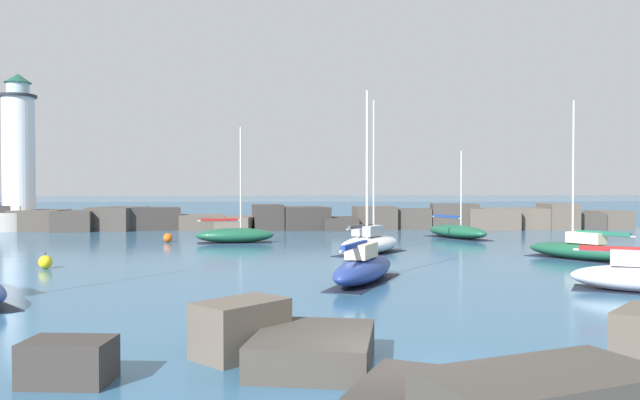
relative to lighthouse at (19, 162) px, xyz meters
The scene contains 13 objects.
ground_plane 57.31m from the lighthouse, 59.88° to the right, with size 600.00×600.00×0.00m, color #336084.
open_sea_beyond 67.00m from the lighthouse, 64.63° to the left, with size 400.00×116.00×0.01m.
breakwater_jetty 29.40m from the lighthouse, ahead, with size 64.92×6.98×2.59m.
lighthouse is the anchor object (origin of this frame).
foreground_rocks 58.27m from the lighthouse, 58.68° to the right, with size 17.69×8.61×1.41m.
sailboat_moored_0 27.24m from the lighthouse, 33.42° to the right, with size 6.08×2.46×8.86m.
sailboat_moored_1 51.38m from the lighthouse, 31.74° to the right, with size 5.21×6.78×9.40m.
sailboat_moored_2 55.69m from the lighthouse, 43.18° to the right, with size 5.49×4.25×7.84m.
sailboat_moored_3 42.31m from the lighthouse, 15.63° to the right, with size 4.69×7.33×7.28m.
sailboat_moored_5 46.07m from the lighthouse, 49.79° to the right, with size 4.32×6.78×8.63m.
sailboat_moored_6 39.29m from the lighthouse, 35.92° to the right, with size 5.66×6.55×9.87m.
mooring_buoy_orange_near 22.68m from the lighthouse, 38.98° to the right, with size 0.70×0.70×0.90m.
mooring_buoy_far_side 32.74m from the lighthouse, 65.24° to the right, with size 0.70×0.70×0.90m.
Camera 1 is at (-2.58, -13.23, 4.28)m, focal length 35.00 mm.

